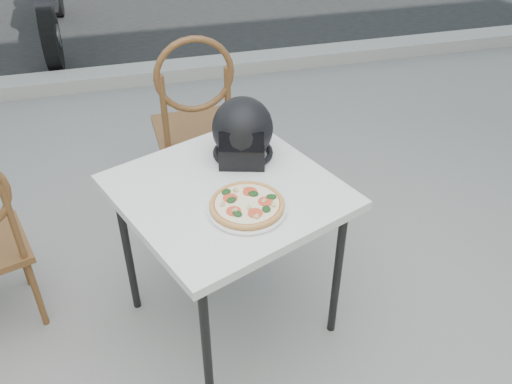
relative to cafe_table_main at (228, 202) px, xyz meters
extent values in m
plane|color=gray|center=(-0.06, -0.12, -0.75)|extent=(80.00, 80.00, 0.00)
cube|color=#A19E97|center=(-0.06, 2.88, -0.69)|extent=(30.00, 0.25, 0.12)
cube|color=silver|center=(0.00, 0.00, 0.05)|extent=(1.13, 1.13, 0.04)
cylinder|color=black|center=(-0.20, -0.47, -0.36)|extent=(0.05, 0.05, 0.78)
cylinder|color=black|center=(0.47, -0.20, -0.36)|extent=(0.05, 0.05, 0.78)
cylinder|color=black|center=(-0.47, 0.20, -0.36)|extent=(0.05, 0.05, 0.78)
cylinder|color=black|center=(0.20, 0.47, -0.36)|extent=(0.05, 0.05, 0.78)
cylinder|color=white|center=(0.05, -0.17, 0.08)|extent=(0.36, 0.36, 0.01)
torus|color=white|center=(0.05, -0.17, 0.09)|extent=(0.37, 0.37, 0.02)
cylinder|color=tan|center=(0.05, -0.17, 0.10)|extent=(0.38, 0.38, 0.01)
torus|color=tan|center=(0.05, -0.17, 0.11)|extent=(0.39, 0.39, 0.02)
cylinder|color=red|center=(0.05, -0.17, 0.11)|extent=(0.34, 0.34, 0.00)
cylinder|color=#FFF0C3|center=(0.05, -0.17, 0.11)|extent=(0.33, 0.33, 0.00)
cylinder|color=#DC4426|center=(0.12, -0.18, 0.12)|extent=(0.08, 0.08, 0.00)
cylinder|color=#DC4426|center=(0.08, -0.10, 0.12)|extent=(0.08, 0.08, 0.00)
cylinder|color=#DC4426|center=(-0.01, -0.13, 0.12)|extent=(0.08, 0.08, 0.00)
cylinder|color=#DC4426|center=(-0.02, -0.21, 0.12)|extent=(0.08, 0.08, 0.00)
cylinder|color=#DC4426|center=(0.06, -0.24, 0.12)|extent=(0.08, 0.08, 0.00)
ellipsoid|color=#163A15|center=(0.09, -0.12, 0.12)|extent=(0.05, 0.05, 0.01)
ellipsoid|color=#163A15|center=(-0.01, -0.14, 0.12)|extent=(0.05, 0.05, 0.01)
ellipsoid|color=#163A15|center=(0.11, -0.23, 0.12)|extent=(0.04, 0.05, 0.01)
ellipsoid|color=#163A15|center=(-0.01, -0.23, 0.12)|extent=(0.05, 0.05, 0.01)
ellipsoid|color=#163A15|center=(0.15, -0.16, 0.12)|extent=(0.05, 0.04, 0.01)
ellipsoid|color=#163A15|center=(-0.02, -0.08, 0.12)|extent=(0.05, 0.05, 0.01)
cylinder|color=#D5C882|center=(0.05, -0.20, 0.12)|extent=(0.02, 0.03, 0.02)
cylinder|color=#D5C882|center=(0.02, -0.08, 0.12)|extent=(0.03, 0.03, 0.02)
cylinder|color=#D5C882|center=(0.12, -0.18, 0.12)|extent=(0.03, 0.02, 0.02)
cylinder|color=#D5C882|center=(0.06, -0.07, 0.12)|extent=(0.02, 0.03, 0.02)
cylinder|color=#D5C882|center=(0.06, -0.27, 0.12)|extent=(0.03, 0.03, 0.02)
cylinder|color=#D5C882|center=(-0.05, -0.16, 0.12)|extent=(0.03, 0.02, 0.02)
cylinder|color=#D5C882|center=(0.15, -0.21, 0.12)|extent=(0.02, 0.03, 0.02)
cylinder|color=#D5C882|center=(-0.01, -0.21, 0.12)|extent=(0.03, 0.03, 0.02)
ellipsoid|color=black|center=(0.12, 0.24, 0.22)|extent=(0.34, 0.35, 0.29)
cube|color=black|center=(0.10, 0.15, 0.13)|extent=(0.22, 0.15, 0.11)
torus|color=black|center=(0.12, 0.24, 0.09)|extent=(0.34, 0.34, 0.02)
cube|color=black|center=(0.09, 0.12, 0.22)|extent=(0.20, 0.09, 0.09)
cube|color=brown|center=(-0.01, 1.05, -0.25)|extent=(0.47, 0.47, 0.04)
cylinder|color=brown|center=(0.17, 1.24, -0.50)|extent=(0.04, 0.04, 0.49)
cylinder|color=brown|center=(-0.19, 1.22, -0.50)|extent=(0.04, 0.04, 0.49)
cylinder|color=brown|center=(0.18, 0.88, -0.50)|extent=(0.04, 0.04, 0.49)
cylinder|color=brown|center=(-0.18, 0.87, -0.50)|extent=(0.04, 0.04, 0.49)
cylinder|color=brown|center=(0.18, 0.87, -0.01)|extent=(0.04, 0.04, 0.47)
cylinder|color=brown|center=(-0.18, 0.85, -0.01)|extent=(0.04, 0.04, 0.47)
torus|color=brown|center=(0.00, 0.86, 0.20)|extent=(0.44, 0.05, 0.44)
cylinder|color=brown|center=(-1.02, 0.50, -0.53)|extent=(0.04, 0.04, 0.44)
cylinder|color=brown|center=(-0.93, 0.19, -0.53)|extent=(0.04, 0.04, 0.44)
cylinder|color=brown|center=(-0.92, 0.18, -0.08)|extent=(0.04, 0.04, 0.42)
cylinder|color=black|center=(-0.96, 3.31, -0.44)|extent=(0.14, 0.63, 0.63)
cylinder|color=slate|center=(-0.96, 3.31, -0.44)|extent=(0.15, 0.21, 0.21)
cube|color=black|center=(-0.96, 3.33, -0.14)|extent=(0.15, 0.23, 0.05)
camera|label=1|loc=(-0.35, -1.93, 1.53)|focal=40.00mm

